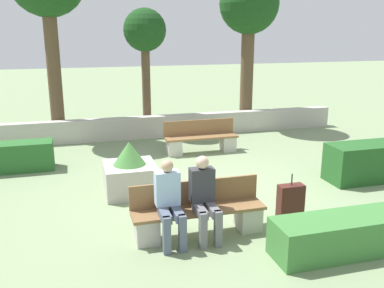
{
  "coord_description": "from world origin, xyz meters",
  "views": [
    {
      "loc": [
        -2.56,
        -7.79,
        3.24
      ],
      "look_at": [
        -0.22,
        0.5,
        0.9
      ],
      "focal_mm": 40.0,
      "sensor_mm": 36.0,
      "label": 1
    }
  ],
  "objects_px": {
    "bench_front": "(198,214)",
    "suitcase": "(290,204)",
    "person_seated_woman": "(204,195)",
    "person_seated_man": "(169,199)",
    "bench_left_side": "(201,140)",
    "planter_corner_left": "(130,172)",
    "tree_center_right": "(249,10)",
    "tree_center_left": "(145,35)"
  },
  "relations": [
    {
      "from": "bench_front",
      "to": "suitcase",
      "type": "height_order",
      "value": "suitcase"
    },
    {
      "from": "bench_front",
      "to": "person_seated_woman",
      "type": "relative_size",
      "value": 1.63
    },
    {
      "from": "suitcase",
      "to": "bench_front",
      "type": "bearing_deg",
      "value": 179.93
    },
    {
      "from": "person_seated_man",
      "to": "bench_left_side",
      "type": "bearing_deg",
      "value": 67.57
    },
    {
      "from": "planter_corner_left",
      "to": "suitcase",
      "type": "relative_size",
      "value": 1.22
    },
    {
      "from": "tree_center_right",
      "to": "person_seated_man",
      "type": "bearing_deg",
      "value": -120.77
    },
    {
      "from": "person_seated_man",
      "to": "tree_center_left",
      "type": "xyz_separation_m",
      "value": [
        0.91,
        7.12,
        2.32
      ]
    },
    {
      "from": "bench_left_side",
      "to": "planter_corner_left",
      "type": "relative_size",
      "value": 1.84
    },
    {
      "from": "bench_left_side",
      "to": "suitcase",
      "type": "distance_m",
      "value": 4.53
    },
    {
      "from": "tree_center_right",
      "to": "planter_corner_left",
      "type": "bearing_deg",
      "value": -133.06
    },
    {
      "from": "bench_front",
      "to": "tree_center_right",
      "type": "distance_m",
      "value": 8.6
    },
    {
      "from": "person_seated_man",
      "to": "suitcase",
      "type": "height_order",
      "value": "person_seated_man"
    },
    {
      "from": "person_seated_man",
      "to": "tree_center_right",
      "type": "height_order",
      "value": "tree_center_right"
    },
    {
      "from": "bench_front",
      "to": "person_seated_woman",
      "type": "bearing_deg",
      "value": -70.91
    },
    {
      "from": "bench_front",
      "to": "tree_center_left",
      "type": "distance_m",
      "value": 7.49
    },
    {
      "from": "bench_front",
      "to": "person_seated_man",
      "type": "distance_m",
      "value": 0.65
    },
    {
      "from": "tree_center_left",
      "to": "bench_left_side",
      "type": "bearing_deg",
      "value": -67.35
    },
    {
      "from": "tree_center_left",
      "to": "person_seated_man",
      "type": "bearing_deg",
      "value": -97.25
    },
    {
      "from": "person_seated_woman",
      "to": "tree_center_right",
      "type": "xyz_separation_m",
      "value": [
        3.66,
        7.09,
        3.06
      ]
    },
    {
      "from": "planter_corner_left",
      "to": "suitcase",
      "type": "height_order",
      "value": "planter_corner_left"
    },
    {
      "from": "bench_left_side",
      "to": "person_seated_woman",
      "type": "relative_size",
      "value": 1.48
    },
    {
      "from": "suitcase",
      "to": "tree_center_left",
      "type": "bearing_deg",
      "value": 100.13
    },
    {
      "from": "bench_left_side",
      "to": "person_seated_man",
      "type": "bearing_deg",
      "value": -118.13
    },
    {
      "from": "bench_front",
      "to": "suitcase",
      "type": "distance_m",
      "value": 1.64
    },
    {
      "from": "bench_left_side",
      "to": "suitcase",
      "type": "height_order",
      "value": "suitcase"
    },
    {
      "from": "bench_front",
      "to": "bench_left_side",
      "type": "relative_size",
      "value": 1.1
    },
    {
      "from": "person_seated_man",
      "to": "tree_center_right",
      "type": "bearing_deg",
      "value": 59.23
    },
    {
      "from": "bench_front",
      "to": "planter_corner_left",
      "type": "distance_m",
      "value": 2.26
    },
    {
      "from": "planter_corner_left",
      "to": "tree_center_left",
      "type": "height_order",
      "value": "tree_center_left"
    },
    {
      "from": "person_seated_man",
      "to": "suitcase",
      "type": "relative_size",
      "value": 1.5
    },
    {
      "from": "person_seated_man",
      "to": "planter_corner_left",
      "type": "relative_size",
      "value": 1.23
    },
    {
      "from": "suitcase",
      "to": "tree_center_left",
      "type": "relative_size",
      "value": 0.23
    },
    {
      "from": "bench_left_side",
      "to": "person_seated_man",
      "type": "height_order",
      "value": "person_seated_man"
    },
    {
      "from": "tree_center_left",
      "to": "tree_center_right",
      "type": "xyz_separation_m",
      "value": [
        3.32,
        -0.03,
        0.75
      ]
    },
    {
      "from": "person_seated_man",
      "to": "suitcase",
      "type": "distance_m",
      "value": 2.19
    },
    {
      "from": "person_seated_woman",
      "to": "suitcase",
      "type": "xyz_separation_m",
      "value": [
        1.6,
        0.14,
        -0.39
      ]
    },
    {
      "from": "person_seated_woman",
      "to": "planter_corner_left",
      "type": "xyz_separation_m",
      "value": [
        -0.86,
        2.25,
        -0.3
      ]
    },
    {
      "from": "person_seated_woman",
      "to": "suitcase",
      "type": "relative_size",
      "value": 1.52
    },
    {
      "from": "person_seated_woman",
      "to": "tree_center_right",
      "type": "bearing_deg",
      "value": 62.67
    },
    {
      "from": "bench_front",
      "to": "person_seated_woman",
      "type": "distance_m",
      "value": 0.42
    },
    {
      "from": "planter_corner_left",
      "to": "tree_center_left",
      "type": "bearing_deg",
      "value": 76.06
    },
    {
      "from": "suitcase",
      "to": "bench_left_side",
      "type": "bearing_deg",
      "value": 92.84
    }
  ]
}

